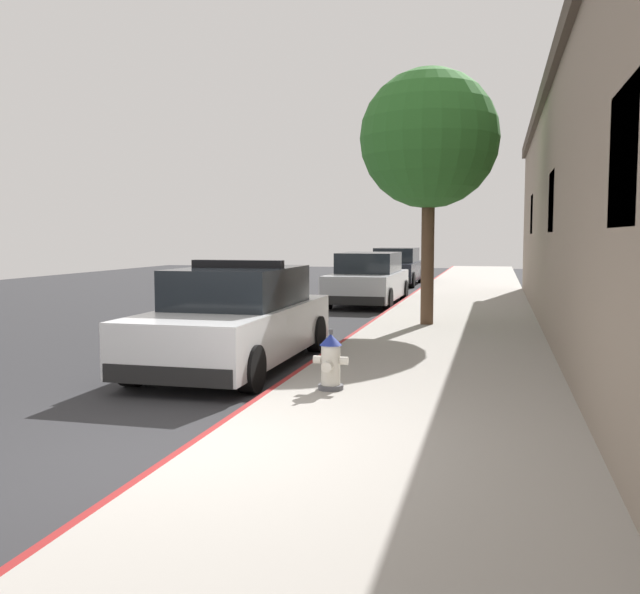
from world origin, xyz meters
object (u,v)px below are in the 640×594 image
(police_cruiser, at_px, (237,320))
(parked_car_silver_ahead, at_px, (368,280))
(fire_hydrant, at_px, (331,362))
(street_tree, at_px, (429,140))
(parked_car_dark_far, at_px, (396,267))

(police_cruiser, xyz_separation_m, parked_car_silver_ahead, (0.20, 10.57, -0.00))
(fire_hydrant, bearing_deg, parked_car_silver_ahead, 98.09)
(police_cruiser, height_order, street_tree, street_tree)
(parked_car_dark_far, distance_m, street_tree, 14.91)
(police_cruiser, distance_m, parked_car_silver_ahead, 10.57)
(parked_car_silver_ahead, height_order, street_tree, street_tree)
(fire_hydrant, bearing_deg, street_tree, 85.62)
(police_cruiser, height_order, fire_hydrant, police_cruiser)
(parked_car_dark_far, bearing_deg, police_cruiser, -89.50)
(parked_car_dark_far, height_order, street_tree, street_tree)
(street_tree, bearing_deg, fire_hydrant, -94.38)
(police_cruiser, xyz_separation_m, parked_car_dark_far, (-0.17, 19.27, -0.00))
(street_tree, bearing_deg, police_cruiser, -116.56)
(police_cruiser, xyz_separation_m, street_tree, (2.50, 5.00, 3.37))
(parked_car_silver_ahead, xyz_separation_m, parked_car_dark_far, (-0.37, 8.70, 0.00))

